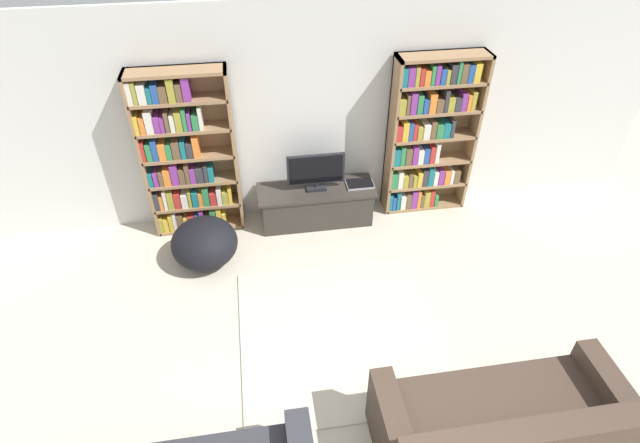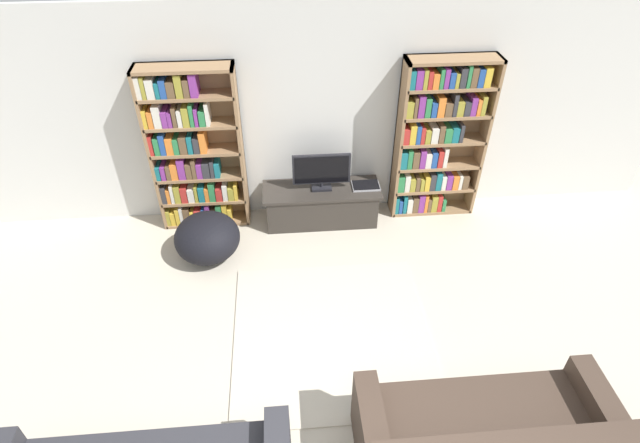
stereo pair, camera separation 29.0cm
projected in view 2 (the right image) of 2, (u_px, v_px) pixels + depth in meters
name	position (u px, v px, depth m)	size (l,w,h in m)	color
wall_back	(307.00, 115.00, 5.78)	(8.80, 0.06, 2.60)	silver
bookshelf_left	(192.00, 154.00, 5.75)	(1.05, 0.30, 2.01)	#93704C
bookshelf_right	(436.00, 140.00, 5.91)	(1.05, 0.30, 2.01)	#93704C
tv_stand	(321.00, 204.00, 6.20)	(1.43, 0.51, 0.48)	#332D28
television	(322.00, 171.00, 5.91)	(0.69, 0.16, 0.47)	black
laptop	(366.00, 186.00, 6.08)	(0.33, 0.23, 0.03)	#B7B7BC
area_rug	(332.00, 334.00, 4.90)	(1.92, 1.92, 0.02)	beige
beanbag_ottoman	(207.00, 238.00, 5.65)	(0.74, 0.74, 0.54)	black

